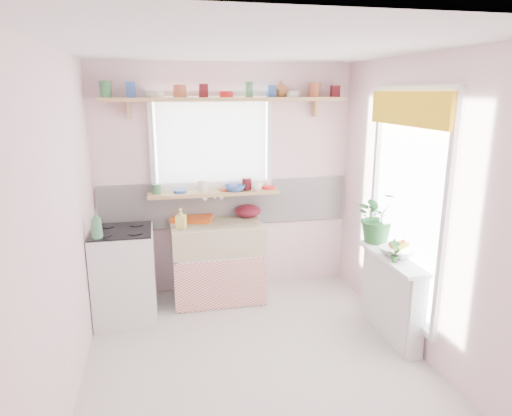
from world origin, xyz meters
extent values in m
plane|color=beige|center=(0.00, 0.00, 0.00)|extent=(3.20, 3.20, 0.00)
plane|color=white|center=(0.00, 0.00, 2.50)|extent=(3.20, 3.20, 0.00)
plane|color=#FFD5DC|center=(0.00, 1.60, 1.25)|extent=(2.80, 0.00, 2.80)
plane|color=#FFD5DC|center=(0.00, -1.60, 1.25)|extent=(2.80, 0.00, 2.80)
plane|color=#FFD5DC|center=(-1.40, 0.00, 1.25)|extent=(0.00, 3.20, 3.20)
plane|color=#FFD5DC|center=(1.40, 0.00, 1.25)|extent=(0.00, 3.20, 3.20)
cube|color=white|center=(0.00, 1.59, 1.00)|extent=(2.74, 0.03, 0.50)
cube|color=pink|center=(0.00, 1.58, 0.80)|extent=(2.74, 0.02, 0.12)
cube|color=white|center=(-0.15, 1.60, 1.65)|extent=(1.20, 0.01, 1.00)
cube|color=white|center=(-0.15, 1.53, 1.65)|extent=(1.15, 0.02, 0.95)
cube|color=white|center=(1.40, 0.20, 1.25)|extent=(0.01, 1.10, 1.90)
cube|color=yellow|center=(1.31, 0.20, 2.06)|extent=(0.03, 1.20, 0.28)
cube|color=white|center=(-0.15, 1.30, 0.28)|extent=(0.85, 0.55, 0.55)
cube|color=#E55943|center=(-0.15, 1.02, 0.28)|extent=(0.95, 0.02, 0.53)
cube|color=#C5B290|center=(-0.15, 1.30, 0.70)|extent=(0.95, 0.55, 0.30)
cylinder|color=silver|center=(-0.15, 1.55, 1.10)|extent=(0.03, 0.22, 0.03)
cube|color=white|center=(-1.10, 1.05, 0.45)|extent=(0.58, 0.58, 0.90)
cube|color=black|center=(-1.10, 1.05, 0.91)|extent=(0.56, 0.56, 0.02)
cylinder|color=black|center=(-1.24, 0.91, 0.92)|extent=(0.14, 0.14, 0.01)
cylinder|color=black|center=(-0.96, 0.91, 0.92)|extent=(0.14, 0.14, 0.01)
cylinder|color=black|center=(-1.24, 1.19, 0.92)|extent=(0.14, 0.14, 0.01)
cylinder|color=black|center=(-0.96, 1.19, 0.92)|extent=(0.14, 0.14, 0.01)
cube|color=white|center=(1.30, 0.20, 0.38)|extent=(0.15, 0.90, 0.75)
cube|color=white|center=(1.27, 0.20, 0.76)|extent=(0.22, 0.95, 0.03)
cube|color=tan|center=(-0.15, 1.48, 1.14)|extent=(1.40, 0.22, 0.04)
cube|color=tan|center=(0.00, 1.47, 2.12)|extent=(2.52, 0.24, 0.04)
cylinder|color=#3F7F4C|center=(-1.18, 1.47, 2.20)|extent=(0.11, 0.11, 0.12)
cylinder|color=#3359A5|center=(-0.94, 1.47, 2.20)|extent=(0.11, 0.11, 0.12)
cylinder|color=silver|center=(-0.71, 1.47, 2.17)|extent=(0.11, 0.11, 0.06)
cylinder|color=#A55133|center=(-0.47, 1.47, 2.20)|extent=(0.11, 0.11, 0.12)
cylinder|color=#590F14|center=(-0.24, 1.47, 2.20)|extent=(0.11, 0.11, 0.12)
cylinder|color=red|center=(0.00, 1.47, 2.17)|extent=(0.11, 0.11, 0.06)
cylinder|color=#3F7F4C|center=(0.24, 1.47, 2.20)|extent=(0.11, 0.11, 0.12)
cylinder|color=#3359A5|center=(0.47, 1.47, 2.20)|extent=(0.11, 0.11, 0.12)
cylinder|color=silver|center=(0.71, 1.47, 2.17)|extent=(0.11, 0.11, 0.06)
cylinder|color=#A55133|center=(0.94, 1.47, 2.20)|extent=(0.11, 0.11, 0.12)
cylinder|color=#590F14|center=(1.18, 1.47, 2.20)|extent=(0.11, 0.11, 0.12)
cylinder|color=#3F7F4C|center=(-0.77, 1.48, 1.22)|extent=(0.11, 0.11, 0.12)
cylinder|color=#3359A5|center=(-0.52, 1.48, 1.22)|extent=(0.11, 0.11, 0.12)
cylinder|color=silver|center=(-0.27, 1.48, 1.19)|extent=(0.11, 0.11, 0.06)
cylinder|color=#A55133|center=(-0.03, 1.48, 1.22)|extent=(0.11, 0.11, 0.12)
cylinder|color=#590F14|center=(0.22, 1.48, 1.22)|extent=(0.11, 0.11, 0.12)
cylinder|color=red|center=(0.47, 1.48, 1.19)|extent=(0.11, 0.11, 0.06)
cube|color=#D34E12|center=(-0.39, 1.50, 0.87)|extent=(0.50, 0.43, 0.04)
ellipsoid|color=#5C0F1D|center=(0.22, 1.50, 0.92)|extent=(0.38, 0.38, 0.13)
imported|color=#28652D|center=(1.33, 0.60, 1.03)|extent=(0.48, 0.42, 0.51)
imported|color=silver|center=(1.33, 0.19, 0.82)|extent=(0.43, 0.43, 0.08)
imported|color=#2B6829|center=(1.21, 0.05, 0.88)|extent=(0.12, 0.09, 0.21)
imported|color=#E9E167|center=(-0.53, 1.21, 0.95)|extent=(0.12, 0.12, 0.21)
imported|color=white|center=(0.30, 1.42, 1.20)|extent=(0.13, 0.13, 0.09)
imported|color=#3865B7|center=(0.07, 1.43, 1.19)|extent=(0.22, 0.22, 0.07)
imported|color=#A96634|center=(0.60, 1.53, 2.22)|extent=(0.16, 0.16, 0.17)
imported|color=#458B5C|center=(-1.29, 0.83, 1.04)|extent=(0.12, 0.12, 0.26)
sphere|color=#E25B13|center=(1.33, 0.19, 0.88)|extent=(0.08, 0.08, 0.08)
sphere|color=#E25B13|center=(1.39, 0.22, 0.88)|extent=(0.08, 0.08, 0.08)
sphere|color=#E25B13|center=(1.28, 0.21, 0.88)|extent=(0.08, 0.08, 0.08)
cylinder|color=#FFEF37|center=(1.35, 0.14, 0.89)|extent=(0.18, 0.04, 0.10)
camera|label=1|loc=(-0.73, -3.28, 2.20)|focal=32.00mm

